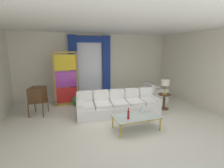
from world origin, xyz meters
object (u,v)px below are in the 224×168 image
object	(u,v)px
couch_white_long	(118,105)
armchair_white	(155,95)
vintage_tv	(37,95)
stained_glass_divider	(66,80)
coffee_table	(136,117)
table_lamp_brass	(165,83)
peacock_figurine	(78,101)
round_side_table	(164,100)
bottle_crystal_tall	(142,110)
bottle_blue_decanter	(128,114)

from	to	relation	value
couch_white_long	armchair_white	bearing A→B (deg)	22.44
vintage_tv	couch_white_long	bearing A→B (deg)	-16.68
stained_glass_divider	couch_white_long	bearing A→B (deg)	-42.73
coffee_table	armchair_white	world-z (taller)	armchair_white
table_lamp_brass	vintage_tv	bearing A→B (deg)	168.19
vintage_tv	coffee_table	bearing A→B (deg)	-37.85
stained_glass_divider	table_lamp_brass	bearing A→B (deg)	-25.47
peacock_figurine	armchair_white	bearing A→B (deg)	-6.06
peacock_figurine	round_side_table	xyz separation A→B (m)	(3.13, -1.38, 0.14)
coffee_table	vintage_tv	size ratio (longest dim) A/B	0.96
bottle_crystal_tall	stained_glass_divider	distance (m)	3.40
bottle_blue_decanter	bottle_crystal_tall	world-z (taller)	bottle_blue_decanter
vintage_tv	stained_glass_divider	size ratio (longest dim) A/B	0.61
armchair_white	table_lamp_brass	size ratio (longest dim) A/B	1.57
coffee_table	bottle_blue_decanter	xyz separation A→B (m)	(-0.30, -0.12, 0.17)
bottle_crystal_tall	armchair_white	distance (m)	2.68
vintage_tv	round_side_table	bearing A→B (deg)	-11.81
bottle_blue_decanter	round_side_table	bearing A→B (deg)	31.67
stained_glass_divider	armchair_white	bearing A→B (deg)	-10.00
peacock_figurine	table_lamp_brass	distance (m)	3.51
bottle_crystal_tall	round_side_table	bearing A→B (deg)	33.32
couch_white_long	bottle_crystal_tall	distance (m)	1.21
coffee_table	table_lamp_brass	size ratio (longest dim) A/B	2.28
vintage_tv	peacock_figurine	distance (m)	1.58
round_side_table	table_lamp_brass	size ratio (longest dim) A/B	1.04
bottle_blue_decanter	armchair_white	world-z (taller)	armchair_white
vintage_tv	armchair_white	size ratio (longest dim) A/B	1.50
vintage_tv	stained_glass_divider	world-z (taller)	stained_glass_divider
round_side_table	vintage_tv	bearing A→B (deg)	168.19
bottle_blue_decanter	armchair_white	bearing A→B (deg)	44.68
bottle_crystal_tall	round_side_table	xyz separation A→B (m)	(1.52, 1.00, -0.13)
armchair_white	table_lamp_brass	xyz separation A→B (m)	(-0.24, -1.02, 0.74)
couch_white_long	bottle_blue_decanter	distance (m)	1.49
bottle_blue_decanter	table_lamp_brass	distance (m)	2.53
round_side_table	couch_white_long	bearing A→B (deg)	175.48
armchair_white	round_side_table	distance (m)	1.05
bottle_blue_decanter	peacock_figurine	size ratio (longest dim) A/B	0.55
couch_white_long	stained_glass_divider	world-z (taller)	stained_glass_divider
stained_glass_divider	table_lamp_brass	world-z (taller)	stained_glass_divider
couch_white_long	armchair_white	size ratio (longest dim) A/B	3.33
table_lamp_brass	round_side_table	bearing A→B (deg)	0.00
stained_glass_divider	coffee_table	bearing A→B (deg)	-59.00
stained_glass_divider	round_side_table	bearing A→B (deg)	-25.47
couch_white_long	vintage_tv	world-z (taller)	vintage_tv
vintage_tv	table_lamp_brass	bearing A→B (deg)	-11.81
vintage_tv	stained_glass_divider	bearing A→B (deg)	35.21
coffee_table	round_side_table	world-z (taller)	round_side_table
armchair_white	bottle_crystal_tall	bearing A→B (deg)	-131.00
vintage_tv	stained_glass_divider	distance (m)	1.31
couch_white_long	table_lamp_brass	size ratio (longest dim) A/B	5.25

